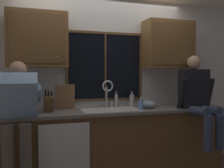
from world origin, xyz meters
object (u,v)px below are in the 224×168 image
object	(u,v)px
person_sitting_on_counter	(198,96)
bottle_tall_clear	(132,100)
cutting_board	(65,97)
knife_block	(48,104)
person_standing	(17,114)
bottle_green_glass	(116,100)
soap_dispenser	(141,105)
mixing_bowl	(149,104)

from	to	relation	value
person_sitting_on_counter	bottle_tall_clear	bearing A→B (deg)	151.29
cutting_board	knife_block	bearing A→B (deg)	-138.12
person_standing	bottle_tall_clear	bearing A→B (deg)	17.63
cutting_board	bottle_green_glass	distance (m)	0.76
bottle_tall_clear	person_standing	bearing A→B (deg)	-162.37
soap_dispenser	bottle_green_glass	size ratio (longest dim) A/B	0.76
person_sitting_on_counter	bottle_tall_clear	distance (m)	0.95
person_sitting_on_counter	person_standing	bearing A→B (deg)	-178.85
soap_dispenser	bottle_green_glass	xyz separation A→B (m)	(-0.24, 0.35, 0.03)
person_standing	bottle_green_glass	distance (m)	1.45
person_sitting_on_counter	cutting_board	size ratio (longest dim) A/B	3.57
knife_block	soap_dispenser	xyz separation A→B (m)	(1.23, -0.14, -0.04)
bottle_tall_clear	person_sitting_on_counter	bearing A→B (deg)	-28.71
person_sitting_on_counter	bottle_green_glass	distance (m)	1.18
knife_block	cutting_board	xyz separation A→B (m)	(0.23, 0.21, 0.06)
person_sitting_on_counter	knife_block	xyz separation A→B (m)	(-2.05, 0.27, -0.08)
bottle_green_glass	soap_dispenser	bearing A→B (deg)	-55.41
person_sitting_on_counter	bottle_tall_clear	size ratio (longest dim) A/B	5.31
soap_dispenser	bottle_tall_clear	bearing A→B (deg)	90.83
cutting_board	mixing_bowl	distance (m)	1.20
person_standing	soap_dispenser	world-z (taller)	person_standing
soap_dispenser	bottle_tall_clear	world-z (taller)	bottle_tall_clear
knife_block	bottle_tall_clear	xyz separation A→B (m)	(1.22, 0.18, -0.01)
bottle_green_glass	bottle_tall_clear	world-z (taller)	bottle_green_glass
person_sitting_on_counter	cutting_board	xyz separation A→B (m)	(-1.82, 0.48, -0.01)
knife_block	bottle_green_glass	xyz separation A→B (m)	(0.99, 0.22, -0.01)
bottle_tall_clear	cutting_board	bearing A→B (deg)	178.26
bottle_green_glass	person_sitting_on_counter	bearing A→B (deg)	-24.61
soap_dispenser	bottle_tall_clear	xyz separation A→B (m)	(-0.00, 0.32, 0.03)
knife_block	bottle_green_glass	bearing A→B (deg)	12.30
bottle_tall_clear	soap_dispenser	bearing A→B (deg)	-89.17
knife_block	bottle_tall_clear	distance (m)	1.24
knife_block	bottle_tall_clear	bearing A→B (deg)	8.38
person_standing	mixing_bowl	bearing A→B (deg)	10.13
bottle_green_glass	bottle_tall_clear	size ratio (longest dim) A/B	1.02
mixing_bowl	person_standing	bearing A→B (deg)	-169.87
person_standing	cutting_board	xyz separation A→B (m)	(0.59, 0.53, 0.13)
knife_block	person_sitting_on_counter	bearing A→B (deg)	-7.58
person_sitting_on_counter	knife_block	bearing A→B (deg)	172.42
soap_dispenser	person_sitting_on_counter	bearing A→B (deg)	-9.42
person_standing	cutting_board	world-z (taller)	person_standing
bottle_green_glass	person_standing	bearing A→B (deg)	-158.20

